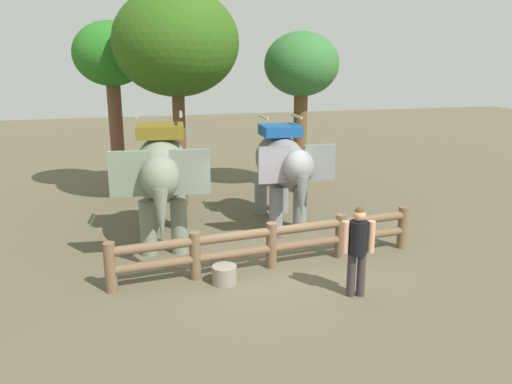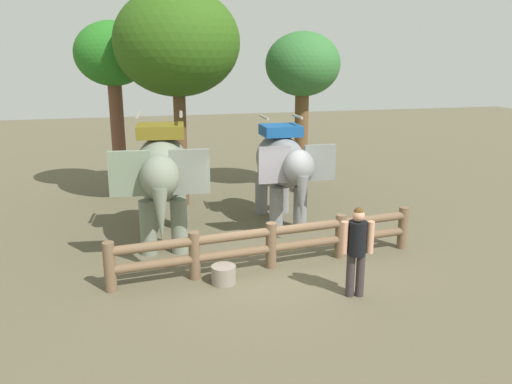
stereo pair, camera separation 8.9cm
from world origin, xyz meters
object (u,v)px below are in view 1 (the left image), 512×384
at_px(tourist_woman_in_black, 358,245).
at_px(elephant_near_left, 162,173).
at_px(tree_back_center, 176,44).
at_px(tree_far_left, 301,69).
at_px(feed_bucket, 224,275).
at_px(elephant_center, 282,165).
at_px(log_fence, 272,242).
at_px(tree_far_right, 111,59).

bearing_deg(tourist_woman_in_black, elephant_near_left, 131.30).
bearing_deg(tree_back_center, tree_far_left, 7.82).
height_order(elephant_near_left, feed_bucket, elephant_near_left).
bearing_deg(elephant_center, elephant_near_left, -166.70).
relative_size(tree_far_left, tree_back_center, 0.82).
height_order(tree_far_left, tree_back_center, tree_back_center).
xyz_separation_m(log_fence, elephant_center, (1.14, 2.91, 1.10)).
bearing_deg(tree_back_center, elephant_center, -46.26).
bearing_deg(tourist_woman_in_black, tree_back_center, 109.53).
xyz_separation_m(elephant_near_left, feed_bucket, (1.00, -2.67, -1.65)).
relative_size(tourist_woman_in_black, tree_far_right, 0.32).
bearing_deg(feed_bucket, log_fence, 24.96).
bearing_deg(tree_far_right, log_fence, -65.95).
xyz_separation_m(elephant_near_left, tourist_woman_in_black, (3.41, -3.89, -0.78)).
xyz_separation_m(elephant_center, tree_far_left, (1.63, 3.18, 2.49)).
distance_m(tourist_woman_in_black, feed_bucket, 2.84).
bearing_deg(elephant_near_left, tree_far_right, 101.69).
bearing_deg(log_fence, tourist_woman_in_black, -55.19).
relative_size(elephant_center, tree_far_right, 0.62).
bearing_deg(tree_back_center, log_fence, -76.18).
bearing_deg(tree_far_left, tourist_woman_in_black, -101.15).
bearing_deg(elephant_center, tree_back_center, 133.74).
distance_m(log_fence, tree_far_left, 7.59).
xyz_separation_m(log_fence, elephant_near_left, (-2.19, 2.12, 1.24)).
bearing_deg(log_fence, elephant_center, 68.52).
xyz_separation_m(elephant_near_left, elephant_center, (3.33, 0.79, -0.14)).
relative_size(tree_far_left, tree_far_right, 0.94).
bearing_deg(tree_far_left, feed_bucket, -120.80).
bearing_deg(tree_far_left, log_fence, -114.49).
xyz_separation_m(tree_far_left, feed_bucket, (-3.96, -6.64, -4.00)).
bearing_deg(tree_far_right, tree_back_center, -43.11).
xyz_separation_m(elephant_center, tree_far_right, (-4.40, 4.39, 2.80)).
height_order(tourist_woman_in_black, tree_back_center, tree_back_center).
relative_size(log_fence, elephant_near_left, 1.86).
bearing_deg(tourist_woman_in_black, tree_far_right, 116.32).
distance_m(elephant_near_left, tourist_woman_in_black, 5.23).
bearing_deg(feed_bucket, tourist_woman_in_black, -26.66).
bearing_deg(tree_back_center, feed_bucket, -88.37).
xyz_separation_m(log_fence, tourist_woman_in_black, (1.23, -1.76, 0.46)).
xyz_separation_m(log_fence, tree_back_center, (-1.36, 5.53, 4.34)).
distance_m(elephant_near_left, feed_bucket, 3.30).
xyz_separation_m(elephant_near_left, tree_far_left, (4.96, 3.97, 2.35)).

